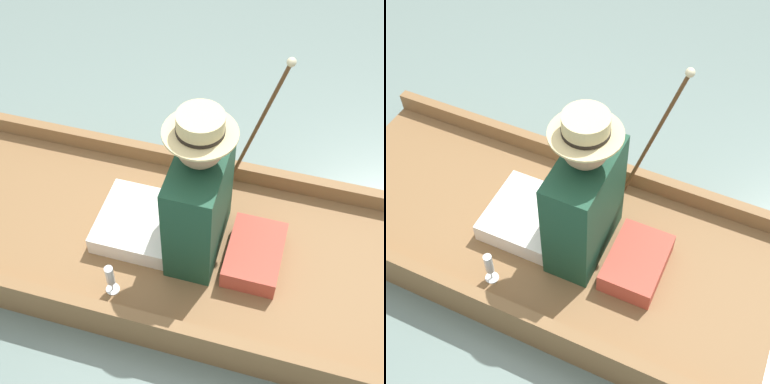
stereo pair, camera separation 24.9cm
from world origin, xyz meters
The scene contains 7 objects.
ground_plane centered at (0.00, 0.00, 0.00)m, with size 16.00×16.00×0.00m, color slate.
punt_boat centered at (0.00, 0.00, 0.09)m, with size 1.09×2.51×0.26m.
seat_cushion centered at (-0.02, -0.55, 0.21)m, with size 0.39×0.27×0.12m.
seated_person centered at (0.02, -0.18, 0.49)m, with size 0.48×0.69×0.90m.
teddy_bear centered at (0.43, -0.14, 0.31)m, with size 0.24×0.14×0.34m.
wine_glass centered at (-0.37, 0.09, 0.27)m, with size 0.07×0.07×0.20m.
walking_cane centered at (0.45, -0.44, 0.69)m, with size 0.04×0.27×0.93m.
Camera 2 is at (-1.43, -0.87, 2.49)m, focal length 50.00 mm.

